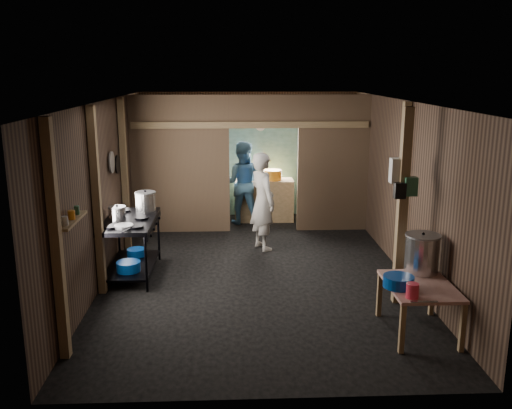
{
  "coord_description": "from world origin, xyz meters",
  "views": [
    {
      "loc": [
        -0.35,
        -8.18,
        3.05
      ],
      "look_at": [
        0.0,
        -0.2,
        1.1
      ],
      "focal_mm": 38.94,
      "sensor_mm": 36.0,
      "label": 1
    }
  ],
  "objects_px": {
    "stock_pot": "(422,254)",
    "yellow_tub": "(273,175)",
    "cook": "(263,201)",
    "prep_table": "(418,309)",
    "stove_pot_large": "(146,202)",
    "pink_bucket": "(412,291)",
    "gas_range": "(131,247)"
  },
  "relations": [
    {
      "from": "stock_pot",
      "to": "yellow_tub",
      "type": "height_order",
      "value": "stock_pot"
    },
    {
      "from": "stock_pot",
      "to": "cook",
      "type": "xyz_separation_m",
      "value": [
        -1.8,
        2.86,
        0.01
      ]
    },
    {
      "from": "prep_table",
      "to": "stock_pot",
      "type": "bearing_deg",
      "value": 70.71
    },
    {
      "from": "stove_pot_large",
      "to": "yellow_tub",
      "type": "xyz_separation_m",
      "value": [
        2.19,
        2.61,
        -0.07
      ]
    },
    {
      "from": "pink_bucket",
      "to": "cook",
      "type": "relative_size",
      "value": 0.1
    },
    {
      "from": "stove_pot_large",
      "to": "stock_pot",
      "type": "distance_m",
      "value": 4.27
    },
    {
      "from": "gas_range",
      "to": "stock_pot",
      "type": "bearing_deg",
      "value": -23.43
    },
    {
      "from": "pink_bucket",
      "to": "yellow_tub",
      "type": "xyz_separation_m",
      "value": [
        -1.13,
        5.54,
        0.26
      ]
    },
    {
      "from": "stove_pot_large",
      "to": "cook",
      "type": "height_order",
      "value": "cook"
    },
    {
      "from": "gas_range",
      "to": "cook",
      "type": "height_order",
      "value": "cook"
    },
    {
      "from": "prep_table",
      "to": "cook",
      "type": "xyz_separation_m",
      "value": [
        -1.66,
        3.27,
        0.54
      ]
    },
    {
      "from": "stove_pot_large",
      "to": "yellow_tub",
      "type": "height_order",
      "value": "stove_pot_large"
    },
    {
      "from": "yellow_tub",
      "to": "cook",
      "type": "xyz_separation_m",
      "value": [
        -0.31,
        -1.89,
        -0.1
      ]
    },
    {
      "from": "stock_pot",
      "to": "yellow_tub",
      "type": "xyz_separation_m",
      "value": [
        -1.49,
        4.75,
        0.11
      ]
    },
    {
      "from": "prep_table",
      "to": "gas_range",
      "type": "bearing_deg",
      "value": 150.84
    },
    {
      "from": "stock_pot",
      "to": "cook",
      "type": "bearing_deg",
      "value": 122.16
    },
    {
      "from": "gas_range",
      "to": "yellow_tub",
      "type": "bearing_deg",
      "value": 52.6
    },
    {
      "from": "prep_table",
      "to": "stove_pot_large",
      "type": "xyz_separation_m",
      "value": [
        -3.54,
        2.55,
        0.72
      ]
    },
    {
      "from": "gas_range",
      "to": "pink_bucket",
      "type": "distance_m",
      "value": 4.27
    },
    {
      "from": "pink_bucket",
      "to": "prep_table",
      "type": "bearing_deg",
      "value": 60.09
    },
    {
      "from": "gas_range",
      "to": "stock_pot",
      "type": "distance_m",
      "value": 4.22
    },
    {
      "from": "pink_bucket",
      "to": "cook",
      "type": "bearing_deg",
      "value": 111.56
    },
    {
      "from": "gas_range",
      "to": "pink_bucket",
      "type": "xyz_separation_m",
      "value": [
        3.49,
        -2.45,
        0.25
      ]
    },
    {
      "from": "gas_range",
      "to": "pink_bucket",
      "type": "relative_size",
      "value": 8.98
    },
    {
      "from": "stock_pot",
      "to": "cook",
      "type": "distance_m",
      "value": 3.38
    },
    {
      "from": "cook",
      "to": "gas_range",
      "type": "bearing_deg",
      "value": 95.32
    },
    {
      "from": "gas_range",
      "to": "cook",
      "type": "bearing_deg",
      "value": 30.27
    },
    {
      "from": "gas_range",
      "to": "cook",
      "type": "distance_m",
      "value": 2.41
    },
    {
      "from": "yellow_tub",
      "to": "stove_pot_large",
      "type": "bearing_deg",
      "value": -130.02
    },
    {
      "from": "gas_range",
      "to": "yellow_tub",
      "type": "relative_size",
      "value": 4.06
    },
    {
      "from": "prep_table",
      "to": "stove_pot_large",
      "type": "bearing_deg",
      "value": 144.24
    },
    {
      "from": "gas_range",
      "to": "stock_pot",
      "type": "height_order",
      "value": "stock_pot"
    }
  ]
}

